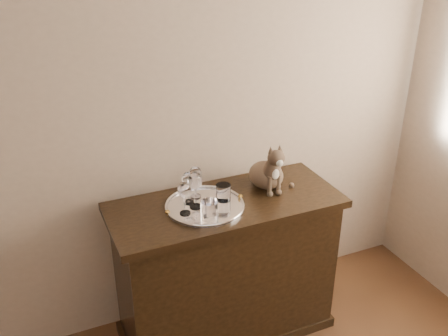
# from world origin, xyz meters

# --- Properties ---
(wall_back) EXTENTS (4.00, 0.10, 2.70)m
(wall_back) POSITION_xyz_m (0.00, 2.25, 1.35)
(wall_back) COLOR tan
(wall_back) RESTS_ON ground
(sideboard) EXTENTS (1.20, 0.50, 0.85)m
(sideboard) POSITION_xyz_m (0.60, 1.94, 0.42)
(sideboard) COLOR black
(sideboard) RESTS_ON ground
(tray) EXTENTS (0.40, 0.40, 0.01)m
(tray) POSITION_xyz_m (0.48, 1.93, 0.85)
(tray) COLOR white
(tray) RESTS_ON sideboard
(wine_glass_a) EXTENTS (0.06, 0.06, 0.17)m
(wine_glass_a) POSITION_xyz_m (0.42, 2.00, 0.94)
(wine_glass_a) COLOR white
(wine_glass_a) RESTS_ON tray
(wine_glass_b) EXTENTS (0.07, 0.07, 0.17)m
(wine_glass_b) POSITION_xyz_m (0.47, 2.04, 0.94)
(wine_glass_b) COLOR silver
(wine_glass_b) RESTS_ON tray
(wine_glass_c) EXTENTS (0.06, 0.06, 0.17)m
(wine_glass_c) POSITION_xyz_m (0.37, 1.90, 0.94)
(wine_glass_c) COLOR white
(wine_glass_c) RESTS_ON tray
(wine_glass_d) EXTENTS (0.07, 0.07, 0.19)m
(wine_glass_d) POSITION_xyz_m (0.44, 1.94, 0.95)
(wine_glass_d) COLOR white
(wine_glass_d) RESTS_ON tray
(tumbler_b) EXTENTS (0.08, 0.08, 0.09)m
(tumbler_b) POSITION_xyz_m (0.46, 1.81, 0.90)
(tumbler_b) COLOR white
(tumbler_b) RESTS_ON tray
(tumbler_c) EXTENTS (0.08, 0.08, 0.09)m
(tumbler_c) POSITION_xyz_m (0.59, 1.95, 0.90)
(tumbler_c) COLOR white
(tumbler_c) RESTS_ON tray
(cat) EXTENTS (0.28, 0.27, 0.28)m
(cat) POSITION_xyz_m (0.86, 2.01, 0.99)
(cat) COLOR #47372A
(cat) RESTS_ON sideboard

